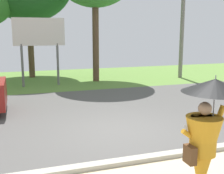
# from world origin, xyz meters

# --- Properties ---
(ground_plane) EXTENTS (40.00, 22.00, 0.20)m
(ground_plane) POSITION_xyz_m (0.00, 2.95, -0.05)
(ground_plane) COLOR #565451
(monk_pedestrian) EXTENTS (1.12, 1.09, 2.13)m
(monk_pedestrian) POSITION_xyz_m (0.18, -3.63, 1.14)
(monk_pedestrian) COLOR orange
(monk_pedestrian) RESTS_ON ground_plane
(utility_pole) EXTENTS (1.80, 0.24, 7.99)m
(utility_pole) POSITION_xyz_m (6.86, 8.09, 4.17)
(utility_pole) COLOR gray
(utility_pole) RESTS_ON ground_plane
(roadside_billboard) EXTENTS (2.60, 0.12, 3.50)m
(roadside_billboard) POSITION_xyz_m (-1.58, 7.90, 2.55)
(roadside_billboard) COLOR slate
(roadside_billboard) RESTS_ON ground_plane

